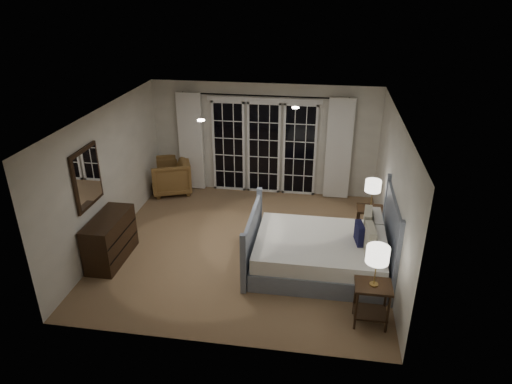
# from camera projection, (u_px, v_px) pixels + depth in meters

# --- Properties ---
(floor) EXTENTS (5.00, 5.00, 0.00)m
(floor) POSITION_uv_depth(u_px,v_px,m) (245.00, 246.00, 8.43)
(floor) COLOR #8F6F4D
(floor) RESTS_ON ground
(ceiling) EXTENTS (5.00, 5.00, 0.00)m
(ceiling) POSITION_uv_depth(u_px,v_px,m) (243.00, 114.00, 7.37)
(ceiling) COLOR silver
(ceiling) RESTS_ON wall_back
(wall_left) EXTENTS (0.02, 5.00, 2.50)m
(wall_left) POSITION_uv_depth(u_px,v_px,m) (108.00, 176.00, 8.25)
(wall_left) COLOR silver
(wall_left) RESTS_ON floor
(wall_right) EXTENTS (0.02, 5.00, 2.50)m
(wall_right) POSITION_uv_depth(u_px,v_px,m) (392.00, 194.00, 7.56)
(wall_right) COLOR silver
(wall_right) RESTS_ON floor
(wall_back) EXTENTS (5.00, 0.02, 2.50)m
(wall_back) POSITION_uv_depth(u_px,v_px,m) (264.00, 140.00, 10.14)
(wall_back) COLOR silver
(wall_back) RESTS_ON floor
(wall_front) EXTENTS (5.00, 0.02, 2.50)m
(wall_front) POSITION_uv_depth(u_px,v_px,m) (209.00, 266.00, 5.67)
(wall_front) COLOR silver
(wall_front) RESTS_ON floor
(french_doors) EXTENTS (2.50, 0.04, 2.20)m
(french_doors) POSITION_uv_depth(u_px,v_px,m) (264.00, 147.00, 10.17)
(french_doors) COLOR black
(french_doors) RESTS_ON wall_back
(curtain_rod) EXTENTS (3.50, 0.03, 0.03)m
(curtain_rod) POSITION_uv_depth(u_px,v_px,m) (264.00, 96.00, 9.63)
(curtain_rod) COLOR black
(curtain_rod) RESTS_ON wall_back
(curtain_left) EXTENTS (0.55, 0.10, 2.25)m
(curtain_left) POSITION_uv_depth(u_px,v_px,m) (191.00, 142.00, 10.31)
(curtain_left) COLOR white
(curtain_left) RESTS_ON curtain_rod
(curtain_right) EXTENTS (0.55, 0.10, 2.25)m
(curtain_right) POSITION_uv_depth(u_px,v_px,m) (339.00, 149.00, 9.85)
(curtain_right) COLOR white
(curtain_right) RESTS_ON curtain_rod
(downlight_a) EXTENTS (0.12, 0.12, 0.01)m
(downlight_a) POSITION_uv_depth(u_px,v_px,m) (296.00, 108.00, 7.80)
(downlight_a) COLOR white
(downlight_a) RESTS_ON ceiling
(downlight_b) EXTENTS (0.12, 0.12, 0.01)m
(downlight_b) POSITION_uv_depth(u_px,v_px,m) (201.00, 120.00, 7.10)
(downlight_b) COLOR white
(downlight_b) RESTS_ON ceiling
(bed) EXTENTS (2.32, 1.67, 1.36)m
(bed) POSITION_uv_depth(u_px,v_px,m) (322.00, 252.00, 7.65)
(bed) COLOR gray
(bed) RESTS_ON floor
(nightstand_left) EXTENTS (0.51, 0.41, 0.66)m
(nightstand_left) POSITION_uv_depth(u_px,v_px,m) (372.00, 298.00, 6.38)
(nightstand_left) COLOR black
(nightstand_left) RESTS_ON floor
(nightstand_right) EXTENTS (0.49, 0.39, 0.63)m
(nightstand_right) POSITION_uv_depth(u_px,v_px,m) (369.00, 218.00, 8.55)
(nightstand_right) COLOR black
(nightstand_right) RESTS_ON floor
(lamp_left) EXTENTS (0.31, 0.31, 0.61)m
(lamp_left) POSITION_uv_depth(u_px,v_px,m) (378.00, 255.00, 6.08)
(lamp_left) COLOR #B28D47
(lamp_left) RESTS_ON nightstand_left
(lamp_right) EXTENTS (0.29, 0.29, 0.56)m
(lamp_right) POSITION_uv_depth(u_px,v_px,m) (373.00, 186.00, 8.27)
(lamp_right) COLOR #B28D47
(lamp_right) RESTS_ON nightstand_right
(armchair) EXTENTS (1.13, 1.11, 0.80)m
(armchair) POSITION_uv_depth(u_px,v_px,m) (171.00, 176.00, 10.44)
(armchair) COLOR brown
(armchair) RESTS_ON floor
(dresser) EXTENTS (0.49, 1.16, 0.82)m
(dresser) POSITION_uv_depth(u_px,v_px,m) (110.00, 239.00, 7.88)
(dresser) COLOR black
(dresser) RESTS_ON floor
(mirror) EXTENTS (0.05, 0.85, 1.00)m
(mirror) POSITION_uv_depth(u_px,v_px,m) (87.00, 178.00, 7.43)
(mirror) COLOR black
(mirror) RESTS_ON wall_left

